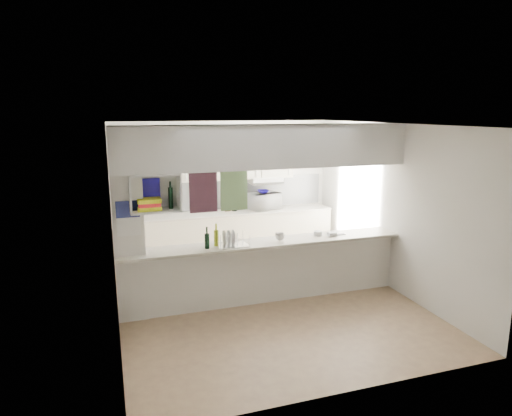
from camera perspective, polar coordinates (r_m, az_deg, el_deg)
name	(u,v)px	position (r m, az deg, el deg)	size (l,w,h in m)	color
floor	(265,301)	(6.96, 1.11, -11.50)	(4.80, 4.80, 0.00)	#8C6A51
ceiling	(266,124)	(6.39, 1.20, 10.41)	(4.80, 4.80, 0.00)	white
wall_back	(224,189)	(8.81, -4.03, 2.34)	(4.20, 4.20, 0.00)	silver
wall_left	(113,228)	(6.20, -17.50, -2.36)	(4.80, 4.80, 0.00)	silver
wall_right	(391,207)	(7.50, 16.47, 0.15)	(4.80, 4.80, 0.00)	silver
servery_partition	(254,192)	(6.43, -0.29, 1.98)	(4.20, 0.50, 2.60)	silver
cubby_shelf	(153,195)	(6.08, -12.71, 1.59)	(0.65, 0.35, 0.50)	white
kitchen_run	(236,216)	(8.70, -2.53, -0.97)	(3.60, 0.63, 2.24)	beige
microwave	(264,201)	(8.78, 1.02, 0.88)	(0.58, 0.39, 0.32)	white
bowl	(263,191)	(8.74, 0.88, 2.08)	(0.22, 0.22, 0.05)	#120B7A
dish_rack	(232,239)	(6.45, -3.06, -3.91)	(0.44, 0.33, 0.23)	silver
cup	(280,237)	(6.67, 3.00, -3.58)	(0.14, 0.14, 0.11)	white
wine_bottles	(212,239)	(6.38, -5.54, -3.86)	(0.22, 0.15, 0.32)	black
plastic_tubs	(324,234)	(7.04, 8.52, -3.19)	(0.49, 0.21, 0.07)	silver
utensil_jar	(234,207)	(8.66, -2.72, 0.13)	(0.11, 0.11, 0.15)	black
knife_block	(227,205)	(8.65, -3.63, 0.33)	(0.11, 0.09, 0.22)	brown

